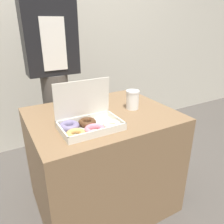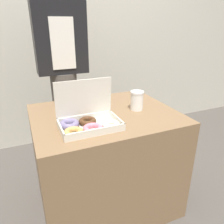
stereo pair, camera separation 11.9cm
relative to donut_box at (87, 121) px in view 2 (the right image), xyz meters
The scene contains 6 objects.
ground_plane 0.79m from the donut_box, 43.91° to the left, with size 14.00×14.00×0.00m, color #4C4742.
wall_back 1.41m from the donut_box, 82.74° to the left, with size 10.00×0.05×2.60m.
table 0.46m from the donut_box, 43.91° to the left, with size 0.90×0.72×0.72m.
donut_box is the anchor object (origin of this frame).
coffee_cup 0.41m from the donut_box, 19.33° to the left, with size 0.09×0.09×0.12m.
person_customer 0.70m from the donut_box, 88.50° to the left, with size 0.38×0.21×1.67m.
Camera 2 is at (-0.46, -1.20, 1.25)m, focal length 35.00 mm.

